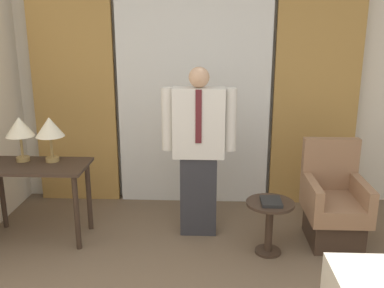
% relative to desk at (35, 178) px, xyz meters
% --- Properties ---
extents(wall_back, '(10.00, 0.06, 2.70)m').
position_rel_desk_xyz_m(wall_back, '(1.46, 1.13, 0.73)').
color(wall_back, silver).
rests_on(wall_back, ground_plane).
extents(curtain_sheer_center, '(1.69, 0.06, 2.58)m').
position_rel_desk_xyz_m(curtain_sheer_center, '(1.46, 1.00, 0.67)').
color(curtain_sheer_center, white).
rests_on(curtain_sheer_center, ground_plane).
extents(curtain_drape_left, '(0.92, 0.06, 2.58)m').
position_rel_desk_xyz_m(curtain_drape_left, '(0.11, 1.00, 0.67)').
color(curtain_drape_left, '#B28442').
rests_on(curtain_drape_left, ground_plane).
extents(curtain_drape_right, '(0.92, 0.06, 2.58)m').
position_rel_desk_xyz_m(curtain_drape_right, '(2.80, 1.00, 0.67)').
color(curtain_drape_right, '#B28442').
rests_on(curtain_drape_right, ground_plane).
extents(desk, '(1.01, 0.52, 0.75)m').
position_rel_desk_xyz_m(desk, '(0.00, 0.00, 0.00)').
color(desk, '#38281E').
rests_on(desk, ground_plane).
extents(table_lamp_left, '(0.27, 0.27, 0.43)m').
position_rel_desk_xyz_m(table_lamp_left, '(-0.14, 0.11, 0.45)').
color(table_lamp_left, '#9E7F47').
rests_on(table_lamp_left, desk).
extents(table_lamp_right, '(0.27, 0.27, 0.43)m').
position_rel_desk_xyz_m(table_lamp_right, '(0.14, 0.11, 0.45)').
color(table_lamp_right, '#9E7F47').
rests_on(table_lamp_right, desk).
extents(person, '(0.70, 0.23, 1.64)m').
position_rel_desk_xyz_m(person, '(1.54, 0.18, 0.27)').
color(person, '#2D2D33').
rests_on(person, ground_plane).
extents(armchair, '(0.54, 0.65, 0.95)m').
position_rel_desk_xyz_m(armchair, '(2.82, 0.07, -0.27)').
color(armchair, '#38281E').
rests_on(armchair, ground_plane).
extents(side_table, '(0.43, 0.43, 0.50)m').
position_rel_desk_xyz_m(side_table, '(2.19, -0.20, -0.28)').
color(side_table, '#38281E').
rests_on(side_table, ground_plane).
extents(book, '(0.18, 0.23, 0.03)m').
position_rel_desk_xyz_m(book, '(2.19, -0.22, -0.10)').
color(book, black).
rests_on(book, side_table).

